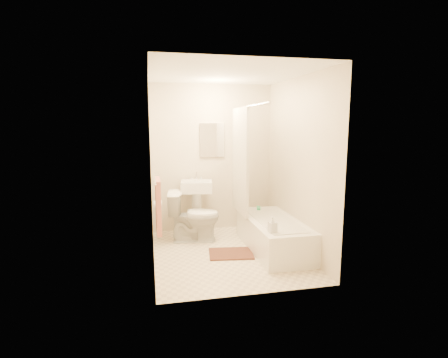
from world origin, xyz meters
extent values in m
plane|color=beige|center=(0.00, 0.00, 0.00)|extent=(2.40, 2.40, 0.00)
plane|color=white|center=(0.00, 0.00, 2.40)|extent=(2.40, 2.40, 0.00)
cube|color=beige|center=(0.00, 1.20, 1.20)|extent=(2.00, 0.02, 2.40)
cube|color=beige|center=(-1.00, 0.00, 1.20)|extent=(0.02, 2.40, 2.40)
cube|color=beige|center=(1.00, 0.00, 1.20)|extent=(0.02, 2.40, 2.40)
cube|color=white|center=(0.00, 1.18, 1.50)|extent=(0.40, 0.03, 0.55)
cylinder|color=silver|center=(0.30, 0.10, 2.00)|extent=(0.03, 1.70, 0.03)
cube|color=silver|center=(0.30, 0.50, 1.22)|extent=(0.04, 0.80, 1.55)
cylinder|color=silver|center=(-0.96, -0.25, 1.10)|extent=(0.02, 0.60, 0.02)
cube|color=#CC7266|center=(-0.93, -0.25, 0.78)|extent=(0.06, 0.45, 0.66)
cylinder|color=white|center=(-0.93, 0.12, 0.70)|extent=(0.11, 0.12, 0.12)
imported|color=silver|center=(-0.39, 0.63, 0.38)|extent=(0.82, 0.53, 0.76)
cube|color=#532920|center=(0.03, -0.05, 0.01)|extent=(0.65, 0.52, 0.02)
imported|color=white|center=(0.44, -0.54, 0.53)|extent=(0.11, 0.11, 0.20)
cube|color=#2EB16B|center=(0.64, 0.62, 0.45)|extent=(0.10, 0.19, 0.04)
camera|label=1|loc=(-1.02, -4.48, 1.78)|focal=28.00mm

